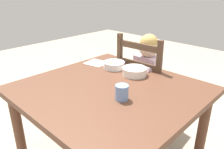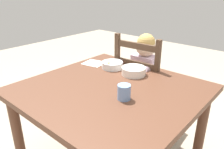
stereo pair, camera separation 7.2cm
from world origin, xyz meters
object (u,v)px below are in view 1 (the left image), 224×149
(dining_table, at_px, (110,100))
(child_figure, at_px, (145,71))
(drinking_cup, at_px, (122,92))
(dining_chair, at_px, (145,88))
(bowl_of_peas, at_px, (135,71))
(spoon, at_px, (121,69))
(bowl_of_carrots, at_px, (114,65))

(dining_table, relative_size, child_figure, 1.16)
(dining_table, xyz_separation_m, drinking_cup, (0.16, -0.07, 0.14))
(dining_chair, bearing_deg, drinking_cup, -66.25)
(bowl_of_peas, height_order, spoon, bowl_of_peas)
(dining_table, bearing_deg, drinking_cup, -22.16)
(dining_chair, distance_m, bowl_of_carrots, 0.42)
(child_figure, bearing_deg, bowl_of_peas, -70.06)
(spoon, bearing_deg, bowl_of_peas, -7.45)
(bowl_of_peas, bearing_deg, bowl_of_carrots, -179.98)
(spoon, bearing_deg, drinking_cup, -47.98)
(dining_chair, xyz_separation_m, bowl_of_carrots, (-0.11, -0.30, 0.28))
(dining_chair, bearing_deg, spoon, -99.74)
(drinking_cup, bearing_deg, bowl_of_peas, 117.55)
(child_figure, bearing_deg, drinking_cup, -65.81)
(dining_table, bearing_deg, dining_chair, 101.80)
(bowl_of_peas, relative_size, bowl_of_carrots, 1.06)
(dining_chair, bearing_deg, dining_table, -78.20)
(bowl_of_peas, distance_m, bowl_of_carrots, 0.21)
(dining_chair, height_order, bowl_of_carrots, dining_chair)
(bowl_of_peas, bearing_deg, dining_table, -86.19)
(bowl_of_carrots, bearing_deg, child_figure, 70.08)
(dining_table, height_order, child_figure, child_figure)
(dining_chair, relative_size, bowl_of_carrots, 5.61)
(bowl_of_carrots, xyz_separation_m, spoon, (0.06, 0.02, -0.02))
(child_figure, height_order, bowl_of_carrots, child_figure)
(dining_table, relative_size, bowl_of_carrots, 6.50)
(spoon, xyz_separation_m, drinking_cup, (0.33, -0.37, 0.04))
(dining_table, height_order, drinking_cup, drinking_cup)
(bowl_of_carrots, distance_m, drinking_cup, 0.53)
(dining_chair, distance_m, spoon, 0.38)
(dining_table, height_order, bowl_of_peas, bowl_of_peas)
(spoon, bearing_deg, bowl_of_carrots, -162.46)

